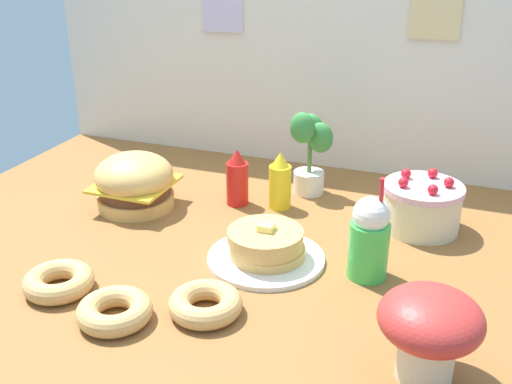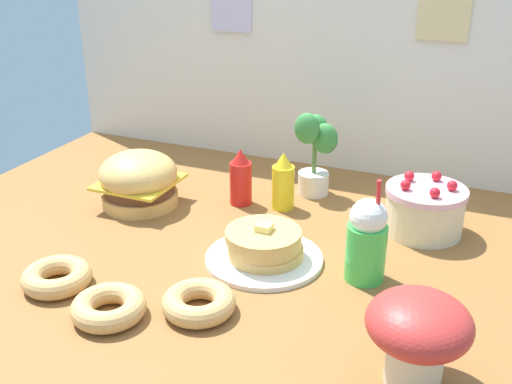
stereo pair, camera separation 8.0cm
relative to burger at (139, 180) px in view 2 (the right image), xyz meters
name	(u,v)px [view 2 (the right image)]	position (x,y,z in m)	size (l,w,h in m)	color
ground_plane	(245,262)	(0.53, -0.22, -0.11)	(2.46, 1.78, 0.02)	brown
back_wall	(333,39)	(0.53, 0.66, 0.44)	(2.46, 0.04, 1.08)	silver
burger	(139,180)	(0.00, 0.00, 0.00)	(0.29, 0.29, 0.21)	#DBA859
pancake_stack	(264,248)	(0.59, -0.21, -0.05)	(0.37, 0.37, 0.13)	white
layer_cake	(424,209)	(1.01, 0.19, -0.01)	(0.27, 0.27, 0.20)	beige
ketchup_bottle	(241,179)	(0.34, 0.16, 0.00)	(0.08, 0.08, 0.22)	red
mustard_bottle	(283,183)	(0.50, 0.18, 0.00)	(0.08, 0.08, 0.22)	yellow
cream_soda_cup	(367,240)	(0.90, -0.19, 0.03)	(0.12, 0.12, 0.32)	green
donut_pink_glaze	(57,276)	(0.09, -0.58, -0.07)	(0.20, 0.20, 0.06)	tan
donut_chocolate	(109,307)	(0.32, -0.65, -0.07)	(0.20, 0.20, 0.06)	tan
donut_vanilla	(199,302)	(0.53, -0.53, -0.07)	(0.20, 0.20, 0.06)	tan
potted_plant	(315,151)	(0.56, 0.35, 0.08)	(0.16, 0.13, 0.33)	white
mushroom_stool	(418,331)	(1.11, -0.59, 0.04)	(0.24, 0.24, 0.23)	beige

